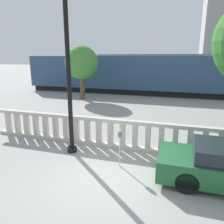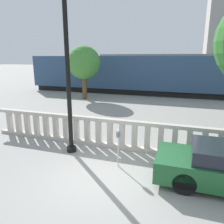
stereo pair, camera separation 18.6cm
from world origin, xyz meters
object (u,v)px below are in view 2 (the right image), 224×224
object	(u,v)px
train_far	(186,70)
tree_left	(84,63)
parking_meter	(118,138)
train_near	(137,74)
lamppost	(67,50)

from	to	relation	value
train_far	tree_left	distance (m)	13.70
parking_meter	tree_left	world-z (taller)	tree_left
parking_meter	train_near	distance (m)	15.55
lamppost	tree_left	world-z (taller)	lamppost
lamppost	train_far	xyz separation A→B (m)	(4.11, 21.10, -1.84)
parking_meter	train_far	size ratio (longest dim) A/B	0.06
lamppost	train_near	xyz separation A→B (m)	(-0.53, 14.73, -1.96)
parking_meter	train_near	world-z (taller)	train_near
lamppost	tree_left	bearing A→B (deg)	112.68
lamppost	train_near	bearing A→B (deg)	92.06
tree_left	parking_meter	bearing A→B (deg)	-59.46
train_near	train_far	bearing A→B (deg)	53.93
lamppost	tree_left	distance (m)	11.27
lamppost	train_near	distance (m)	14.87
train_near	parking_meter	bearing A→B (deg)	-80.18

